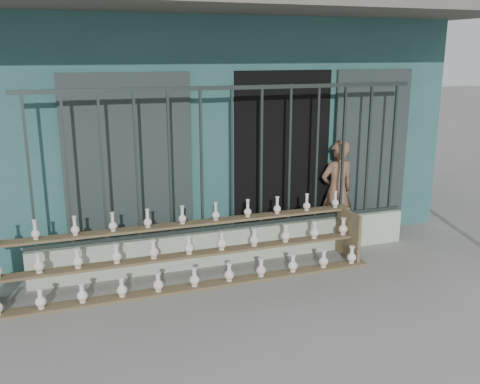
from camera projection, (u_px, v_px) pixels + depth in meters
name	position (u px, v px, depth m)	size (l,w,h in m)	color
ground	(271.00, 303.00, 5.78)	(60.00, 60.00, 0.00)	slate
workshop_building	(178.00, 113.00, 9.22)	(7.40, 6.60, 3.21)	#275352
parapet_wall	(232.00, 244.00, 6.90)	(5.00, 0.20, 0.45)	#A7B89D
security_fence	(232.00, 159.00, 6.62)	(5.00, 0.04, 1.80)	#283330
shelf_rack	(189.00, 252.00, 6.27)	(4.50, 0.68, 0.85)	brown
elderly_woman	(337.00, 191.00, 7.56)	(0.53, 0.35, 1.45)	brown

